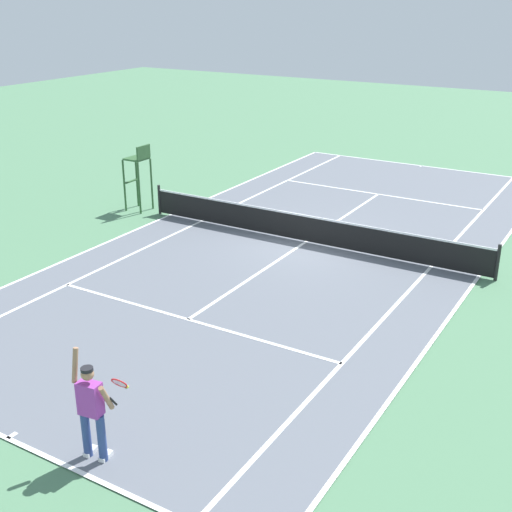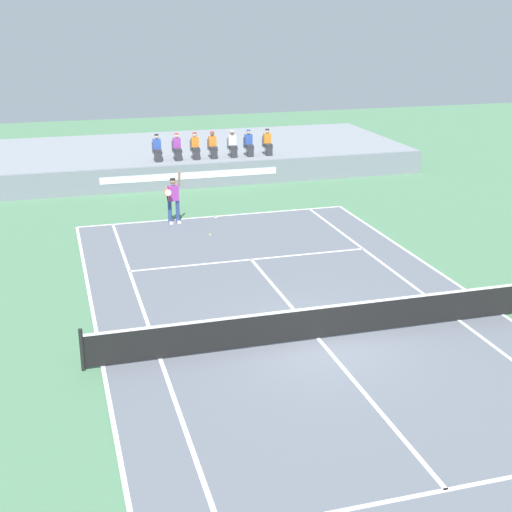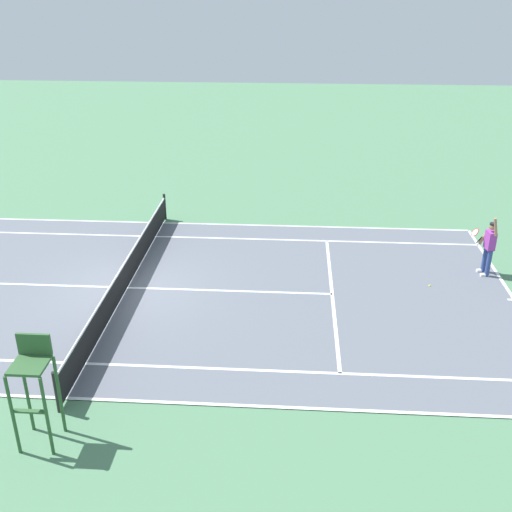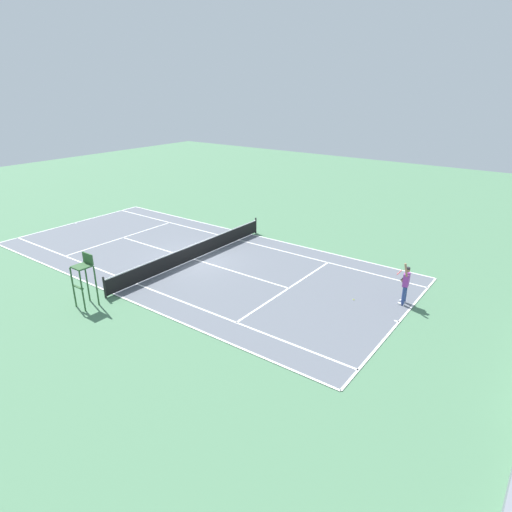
# 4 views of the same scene
# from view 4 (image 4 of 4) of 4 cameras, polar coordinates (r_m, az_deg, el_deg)

# --- Properties ---
(ground_plane) EXTENTS (80.00, 80.00, 0.00)m
(ground_plane) POSITION_cam_4_polar(r_m,az_deg,el_deg) (25.15, -8.10, -0.48)
(ground_plane) COLOR #4C7A56
(court) EXTENTS (11.08, 23.88, 0.03)m
(court) POSITION_cam_4_polar(r_m,az_deg,el_deg) (25.14, -8.10, -0.46)
(court) COLOR slate
(court) RESTS_ON ground
(net) EXTENTS (11.98, 0.10, 1.07)m
(net) POSITION_cam_4_polar(r_m,az_deg,el_deg) (24.96, -8.16, 0.63)
(net) COLOR black
(net) RESTS_ON ground
(tennis_player) EXTENTS (0.75, 0.69, 2.08)m
(tennis_player) POSITION_cam_4_polar(r_m,az_deg,el_deg) (20.68, 18.98, -3.50)
(tennis_player) COLOR navy
(tennis_player) RESTS_ON ground
(tennis_ball) EXTENTS (0.07, 0.07, 0.07)m
(tennis_ball) POSITION_cam_4_polar(r_m,az_deg,el_deg) (20.80, 12.68, -5.61)
(tennis_ball) COLOR #D1E533
(tennis_ball) RESTS_ON ground
(umpire_chair) EXTENTS (0.77, 0.77, 2.44)m
(umpire_chair) POSITION_cam_4_polar(r_m,az_deg,el_deg) (20.67, -21.58, -2.18)
(umpire_chair) COLOR #2D562D
(umpire_chair) RESTS_ON ground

